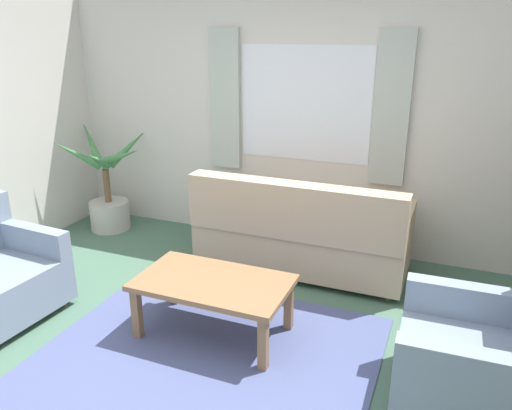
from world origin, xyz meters
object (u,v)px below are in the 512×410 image
couch (301,234)px  coffee_table (213,287)px  potted_plant (108,195)px  armchair_right (482,361)px

couch → coffee_table: couch is taller
potted_plant → coffee_table: bearing=-35.1°
coffee_table → potted_plant: potted_plant is taller
armchair_right → potted_plant: bearing=-114.3°
couch → potted_plant: 2.31m
potted_plant → couch: bearing=-5.0°
coffee_table → potted_plant: size_ratio=0.94×
armchair_right → potted_plant: potted_plant is taller
couch → armchair_right: (1.51, -1.38, -0.01)m
armchair_right → coffee_table: size_ratio=0.80×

